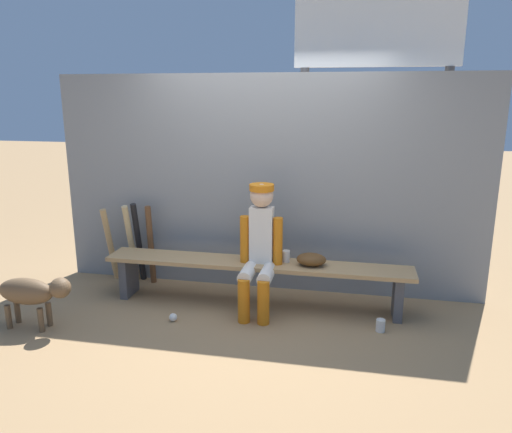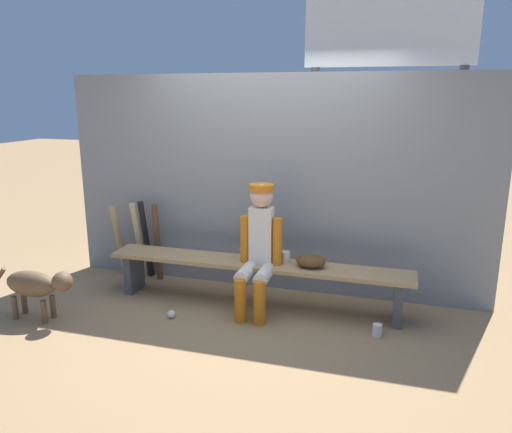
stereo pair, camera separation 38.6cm
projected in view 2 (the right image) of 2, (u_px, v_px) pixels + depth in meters
The scene contains 14 objects.
ground_plane at pixel (256, 305), 4.82m from camera, with size 30.00×30.00×0.00m, color #9E7A51.
chainlink_fence at pixel (270, 185), 5.00m from camera, with size 4.45×0.03×2.22m, color gray.
dugout_bench at pixel (256, 270), 4.73m from camera, with size 2.97×0.36×0.45m.
player_seated at pixel (258, 245), 4.54m from camera, with size 0.41×0.55×1.21m.
baseball_glove at pixel (311, 261), 4.55m from camera, with size 0.28×0.20×0.12m, color #593819.
bat_wood_dark at pixel (157, 242), 5.36m from camera, with size 0.06×0.06×0.87m, color brown.
bat_aluminum_black at pixel (146, 240), 5.42m from camera, with size 0.06×0.06×0.91m, color black.
bat_wood_natural at pixel (139, 241), 5.41m from camera, with size 0.06×0.06×0.90m, color tan.
bat_wood_tan at pixel (119, 241), 5.49m from camera, with size 0.06×0.06×0.84m, color tan.
baseball at pixel (171, 314), 4.53m from camera, with size 0.07×0.07×0.07m, color white.
cup_on_ground at pixel (377, 330), 4.18m from camera, with size 0.08×0.08×0.11m, color silver.
cup_on_bench at pixel (286, 257), 4.68m from camera, with size 0.08×0.08×0.11m, color silver.
scoreboard at pixel (393, 55), 5.25m from camera, with size 2.08×0.27×3.50m.
dog at pixel (36, 285), 4.44m from camera, with size 0.84×0.20×0.49m.
Camera 2 is at (1.26, -4.28, 2.02)m, focal length 34.29 mm.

